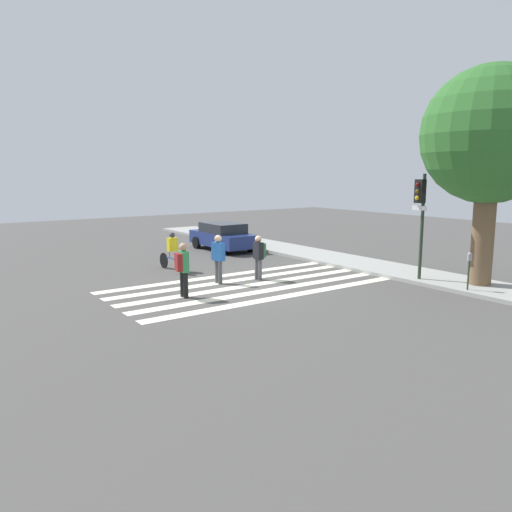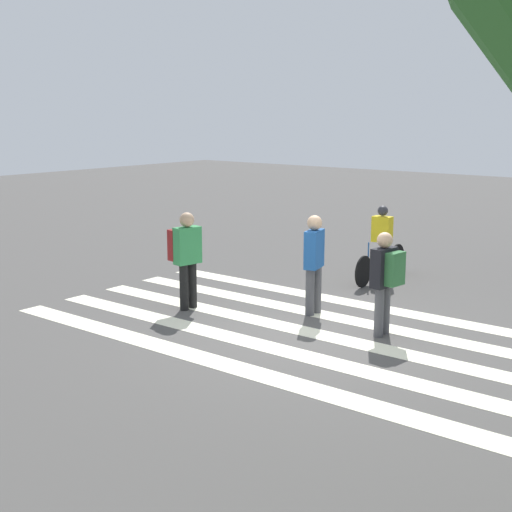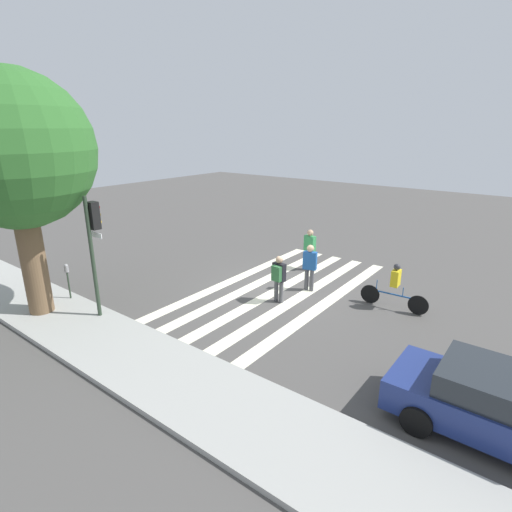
{
  "view_description": "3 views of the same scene",
  "coord_description": "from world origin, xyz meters",
  "px_view_note": "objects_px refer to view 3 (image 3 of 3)",
  "views": [
    {
      "loc": [
        14.46,
        -9.89,
        4.0
      ],
      "look_at": [
        0.81,
        -0.25,
        1.22
      ],
      "focal_mm": 35.0,
      "sensor_mm": 36.0,
      "label": 1
    },
    {
      "loc": [
        9.33,
        6.18,
        3.57
      ],
      "look_at": [
        0.65,
        -0.73,
        1.31
      ],
      "focal_mm": 50.0,
      "sensor_mm": 36.0,
      "label": 2
    },
    {
      "loc": [
        -7.82,
        11.67,
        5.9
      ],
      "look_at": [
        0.63,
        0.54,
        1.37
      ],
      "focal_mm": 28.0,
      "sensor_mm": 36.0,
      "label": 3
    }
  ],
  "objects_px": {
    "traffic_light": "(94,235)",
    "pedestrian_child_with_backpack": "(310,246)",
    "pedestrian_adult_yellow_jacket": "(279,276)",
    "cyclist_far_lane": "(395,285)",
    "pedestrian_adult_blue_shirt": "(310,265)",
    "car_parked_silver_sedan": "(502,407)",
    "street_tree": "(14,152)",
    "parking_meter": "(67,274)"
  },
  "relations": [
    {
      "from": "traffic_light",
      "to": "pedestrian_child_with_backpack",
      "type": "xyz_separation_m",
      "value": [
        -2.99,
        -8.04,
        -1.74
      ]
    },
    {
      "from": "pedestrian_adult_yellow_jacket",
      "to": "cyclist_far_lane",
      "type": "distance_m",
      "value": 3.91
    },
    {
      "from": "pedestrian_adult_blue_shirt",
      "to": "cyclist_far_lane",
      "type": "distance_m",
      "value": 3.1
    },
    {
      "from": "traffic_light",
      "to": "car_parked_silver_sedan",
      "type": "xyz_separation_m",
      "value": [
        -10.92,
        -1.67,
        -2.05
      ]
    },
    {
      "from": "pedestrian_child_with_backpack",
      "to": "traffic_light",
      "type": "bearing_deg",
      "value": 79.71
    },
    {
      "from": "street_tree",
      "to": "cyclist_far_lane",
      "type": "relative_size",
      "value": 3.32
    },
    {
      "from": "traffic_light",
      "to": "street_tree",
      "type": "height_order",
      "value": "street_tree"
    },
    {
      "from": "pedestrian_adult_blue_shirt",
      "to": "cyclist_far_lane",
      "type": "xyz_separation_m",
      "value": [
        -3.08,
        -0.34,
        -0.14
      ]
    },
    {
      "from": "pedestrian_adult_yellow_jacket",
      "to": "car_parked_silver_sedan",
      "type": "height_order",
      "value": "pedestrian_adult_yellow_jacket"
    },
    {
      "from": "cyclist_far_lane",
      "to": "car_parked_silver_sedan",
      "type": "xyz_separation_m",
      "value": [
        -3.69,
        4.68,
        -0.13
      ]
    },
    {
      "from": "pedestrian_adult_yellow_jacket",
      "to": "car_parked_silver_sedan",
      "type": "relative_size",
      "value": 0.4
    },
    {
      "from": "parking_meter",
      "to": "pedestrian_adult_yellow_jacket",
      "type": "bearing_deg",
      "value": -143.06
    },
    {
      "from": "street_tree",
      "to": "pedestrian_child_with_backpack",
      "type": "distance_m",
      "value": 11.13
    },
    {
      "from": "pedestrian_child_with_backpack",
      "to": "cyclist_far_lane",
      "type": "distance_m",
      "value": 4.57
    },
    {
      "from": "parking_meter",
      "to": "car_parked_silver_sedan",
      "type": "distance_m",
      "value": 13.06
    },
    {
      "from": "traffic_light",
      "to": "pedestrian_child_with_backpack",
      "type": "bearing_deg",
      "value": -110.43
    },
    {
      "from": "traffic_light",
      "to": "car_parked_silver_sedan",
      "type": "relative_size",
      "value": 0.95
    },
    {
      "from": "pedestrian_adult_blue_shirt",
      "to": "car_parked_silver_sedan",
      "type": "relative_size",
      "value": 0.43
    },
    {
      "from": "parking_meter",
      "to": "pedestrian_child_with_backpack",
      "type": "height_order",
      "value": "pedestrian_child_with_backpack"
    },
    {
      "from": "parking_meter",
      "to": "car_parked_silver_sedan",
      "type": "bearing_deg",
      "value": -172.68
    },
    {
      "from": "pedestrian_adult_blue_shirt",
      "to": "pedestrian_adult_yellow_jacket",
      "type": "height_order",
      "value": "pedestrian_adult_blue_shirt"
    },
    {
      "from": "traffic_light",
      "to": "cyclist_far_lane",
      "type": "relative_size",
      "value": 1.75
    },
    {
      "from": "pedestrian_adult_blue_shirt",
      "to": "cyclist_far_lane",
      "type": "bearing_deg",
      "value": 170.9
    },
    {
      "from": "pedestrian_adult_blue_shirt",
      "to": "pedestrian_child_with_backpack",
      "type": "xyz_separation_m",
      "value": [
        1.15,
        -2.03,
        0.04
      ]
    },
    {
      "from": "street_tree",
      "to": "pedestrian_child_with_backpack",
      "type": "height_order",
      "value": "street_tree"
    },
    {
      "from": "pedestrian_child_with_backpack",
      "to": "car_parked_silver_sedan",
      "type": "relative_size",
      "value": 0.43
    },
    {
      "from": "street_tree",
      "to": "pedestrian_adult_blue_shirt",
      "type": "bearing_deg",
      "value": -129.88
    },
    {
      "from": "parking_meter",
      "to": "street_tree",
      "type": "relative_size",
      "value": 0.19
    },
    {
      "from": "pedestrian_adult_blue_shirt",
      "to": "pedestrian_child_with_backpack",
      "type": "relative_size",
      "value": 1.0
    },
    {
      "from": "traffic_light",
      "to": "pedestrian_child_with_backpack",
      "type": "relative_size",
      "value": 2.22
    },
    {
      "from": "parking_meter",
      "to": "traffic_light",
      "type": "bearing_deg",
      "value": 179.84
    },
    {
      "from": "pedestrian_child_with_backpack",
      "to": "pedestrian_adult_yellow_jacket",
      "type": "relative_size",
      "value": 1.06
    },
    {
      "from": "pedestrian_child_with_backpack",
      "to": "cyclist_far_lane",
      "type": "bearing_deg",
      "value": 168.38
    },
    {
      "from": "traffic_light",
      "to": "street_tree",
      "type": "bearing_deg",
      "value": 31.6
    },
    {
      "from": "parking_meter",
      "to": "pedestrian_child_with_backpack",
      "type": "bearing_deg",
      "value": -122.05
    },
    {
      "from": "street_tree",
      "to": "car_parked_silver_sedan",
      "type": "height_order",
      "value": "street_tree"
    },
    {
      "from": "parking_meter",
      "to": "street_tree",
      "type": "xyz_separation_m",
      "value": [
        -0.24,
        1.11,
        4.15
      ]
    },
    {
      "from": "traffic_light",
      "to": "pedestrian_adult_yellow_jacket",
      "type": "xyz_separation_m",
      "value": [
        -3.83,
        -4.41,
        -1.8
      ]
    },
    {
      "from": "street_tree",
      "to": "pedestrian_child_with_backpack",
      "type": "relative_size",
      "value": 4.23
    },
    {
      "from": "pedestrian_child_with_backpack",
      "to": "pedestrian_adult_yellow_jacket",
      "type": "bearing_deg",
      "value": 113.11
    },
    {
      "from": "traffic_light",
      "to": "car_parked_silver_sedan",
      "type": "distance_m",
      "value": 11.23
    },
    {
      "from": "parking_meter",
      "to": "pedestrian_child_with_backpack",
      "type": "distance_m",
      "value": 9.48
    }
  ]
}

